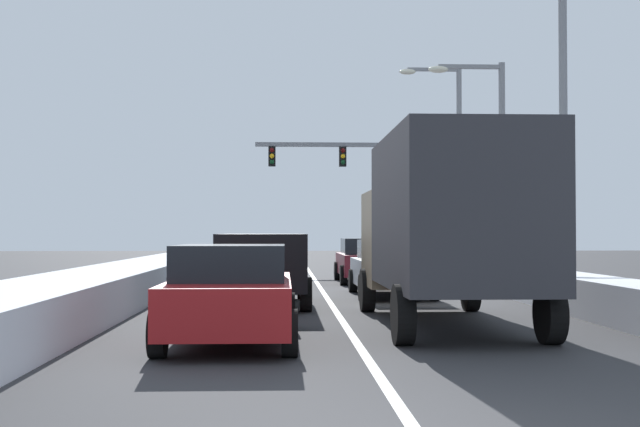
% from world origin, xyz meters
% --- Properties ---
extents(ground_plane, '(120.00, 120.00, 0.00)m').
position_xyz_m(ground_plane, '(0.00, 13.34, 0.00)').
color(ground_plane, '#333335').
extents(lane_stripe_between_right_lane_and_center_lane, '(0.14, 36.70, 0.01)m').
position_xyz_m(lane_stripe_between_right_lane_and_center_lane, '(-0.00, 16.68, 0.00)').
color(lane_stripe_between_right_lane_and_center_lane, silver).
rests_on(lane_stripe_between_right_lane_and_center_lane, ground).
extents(snow_bank_right_shoulder, '(1.26, 36.70, 0.77)m').
position_xyz_m(snow_bank_right_shoulder, '(5.30, 16.68, 0.38)').
color(snow_bank_right_shoulder, white).
rests_on(snow_bank_right_shoulder, ground).
extents(snow_bank_left_shoulder, '(2.17, 36.70, 0.82)m').
position_xyz_m(snow_bank_left_shoulder, '(-5.30, 16.68, 0.41)').
color(snow_bank_left_shoulder, white).
rests_on(snow_bank_left_shoulder, ground).
extents(box_truck_right_lane_nearest, '(2.53, 7.20, 3.36)m').
position_xyz_m(box_truck_right_lane_nearest, '(1.80, 8.45, 1.90)').
color(box_truck_right_lane_nearest, '#937F60').
rests_on(box_truck_right_lane_nearest, ground).
extents(sedan_silver_right_lane_second, '(2.00, 4.50, 1.51)m').
position_xyz_m(sedan_silver_right_lane_second, '(1.74, 15.68, 0.76)').
color(sedan_silver_right_lane_second, '#B7BABF').
rests_on(sedan_silver_right_lane_second, ground).
extents(sedan_maroon_right_lane_third, '(2.00, 4.50, 1.51)m').
position_xyz_m(sedan_maroon_right_lane_third, '(1.70, 21.92, 0.76)').
color(sedan_maroon_right_lane_third, maroon).
rests_on(sedan_maroon_right_lane_third, ground).
extents(sedan_red_center_lane_nearest, '(2.00, 4.50, 1.51)m').
position_xyz_m(sedan_red_center_lane_nearest, '(-1.93, 6.39, 0.76)').
color(sedan_red_center_lane_nearest, maroon).
rests_on(sedan_red_center_lane_nearest, ground).
extents(suv_black_center_lane_second, '(2.16, 4.90, 1.67)m').
position_xyz_m(suv_black_center_lane_second, '(-1.60, 13.16, 1.02)').
color(suv_black_center_lane_second, black).
rests_on(suv_black_center_lane_second, ground).
extents(sedan_navy_center_lane_third, '(2.00, 4.50, 1.51)m').
position_xyz_m(sedan_navy_center_lane_third, '(-1.62, 20.05, 0.76)').
color(sedan_navy_center_lane_third, navy).
rests_on(sedan_navy_center_lane_third, ground).
extents(traffic_light_gantry, '(7.54, 0.47, 6.20)m').
position_xyz_m(traffic_light_gantry, '(2.57, 33.35, 4.50)').
color(traffic_light_gantry, slate).
rests_on(traffic_light_gantry, ground).
extents(street_lamp_right_near, '(2.66, 0.36, 9.18)m').
position_xyz_m(street_lamp_right_near, '(5.89, 15.01, 5.42)').
color(street_lamp_right_near, gray).
rests_on(street_lamp_right_near, ground).
extents(street_lamp_right_mid, '(2.66, 0.36, 7.56)m').
position_xyz_m(street_lamp_right_mid, '(5.98, 21.69, 4.57)').
color(street_lamp_right_mid, gray).
rests_on(street_lamp_right_mid, ground).
extents(street_lamp_right_far, '(2.66, 0.36, 8.78)m').
position_xyz_m(street_lamp_right_far, '(5.96, 28.36, 5.21)').
color(street_lamp_right_far, gray).
rests_on(street_lamp_right_far, ground).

